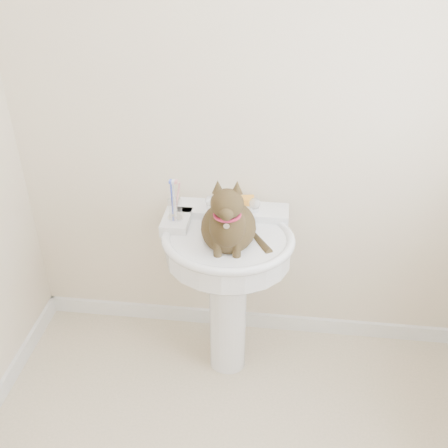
% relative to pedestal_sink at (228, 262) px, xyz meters
% --- Properties ---
extents(wall_back, '(2.20, 0.00, 2.50)m').
position_rel_pedestal_sink_xyz_m(wall_back, '(0.07, 0.29, 0.62)').
color(wall_back, beige).
rests_on(wall_back, ground).
extents(baseboard_back, '(2.20, 0.02, 0.09)m').
position_rel_pedestal_sink_xyz_m(baseboard_back, '(0.07, 0.28, -0.59)').
color(baseboard_back, white).
rests_on(baseboard_back, floor).
extents(pedestal_sink, '(0.59, 0.58, 0.81)m').
position_rel_pedestal_sink_xyz_m(pedestal_sink, '(0.00, 0.00, 0.00)').
color(pedestal_sink, white).
rests_on(pedestal_sink, floor).
extents(faucet, '(0.28, 0.12, 0.14)m').
position_rel_pedestal_sink_xyz_m(faucet, '(0.00, 0.15, 0.21)').
color(faucet, silver).
rests_on(faucet, pedestal_sink).
extents(soap_bar, '(0.10, 0.07, 0.03)m').
position_rel_pedestal_sink_xyz_m(soap_bar, '(0.05, 0.23, 0.19)').
color(soap_bar, orange).
rests_on(soap_bar, pedestal_sink).
extents(toothbrush_cup, '(0.07, 0.07, 0.18)m').
position_rel_pedestal_sink_xyz_m(toothbrush_cup, '(-0.24, 0.06, 0.22)').
color(toothbrush_cup, silver).
rests_on(toothbrush_cup, pedestal_sink).
extents(cat, '(0.25, 0.32, 0.47)m').
position_rel_pedestal_sink_xyz_m(cat, '(0.01, -0.06, 0.23)').
color(cat, '#4A3B1D').
rests_on(cat, pedestal_sink).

